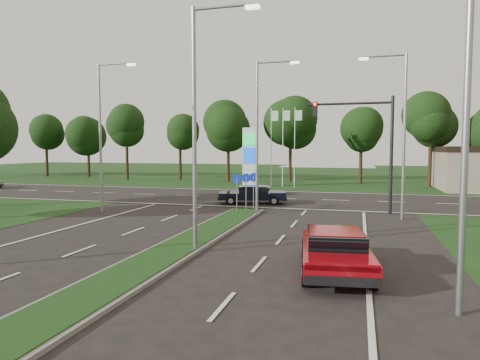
# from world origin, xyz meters

# --- Properties ---
(ground) EXTENTS (160.00, 160.00, 0.00)m
(ground) POSITION_xyz_m (0.00, 0.00, 0.00)
(ground) COLOR black
(ground) RESTS_ON ground
(verge_far) EXTENTS (160.00, 50.00, 0.02)m
(verge_far) POSITION_xyz_m (0.00, 55.00, 0.00)
(verge_far) COLOR #143311
(verge_far) RESTS_ON ground
(cross_road) EXTENTS (160.00, 12.00, 0.02)m
(cross_road) POSITION_xyz_m (0.00, 24.00, 0.00)
(cross_road) COLOR black
(cross_road) RESTS_ON ground
(median_kerb) EXTENTS (2.00, 26.00, 0.12)m
(median_kerb) POSITION_xyz_m (0.00, 4.00, 0.06)
(median_kerb) COLOR slate
(median_kerb) RESTS_ON ground
(streetlight_median_near) EXTENTS (2.53, 0.22, 9.00)m
(streetlight_median_near) POSITION_xyz_m (1.00, 6.00, 5.08)
(streetlight_median_near) COLOR gray
(streetlight_median_near) RESTS_ON ground
(streetlight_median_far) EXTENTS (2.53, 0.22, 9.00)m
(streetlight_median_far) POSITION_xyz_m (1.00, 16.00, 5.08)
(streetlight_median_far) COLOR gray
(streetlight_median_far) RESTS_ON ground
(streetlight_left_far) EXTENTS (2.53, 0.22, 9.00)m
(streetlight_left_far) POSITION_xyz_m (-8.30, 14.00, 5.08)
(streetlight_left_far) COLOR gray
(streetlight_left_far) RESTS_ON ground
(streetlight_right_far) EXTENTS (2.53, 0.22, 9.00)m
(streetlight_right_far) POSITION_xyz_m (8.80, 16.00, 5.08)
(streetlight_right_far) COLOR gray
(streetlight_right_far) RESTS_ON ground
(streetlight_right_near) EXTENTS (2.53, 0.22, 9.00)m
(streetlight_right_near) POSITION_xyz_m (8.80, 2.00, 5.08)
(streetlight_right_near) COLOR gray
(streetlight_right_near) RESTS_ON ground
(traffic_signal) EXTENTS (5.10, 0.42, 7.00)m
(traffic_signal) POSITION_xyz_m (7.19, 18.00, 4.65)
(traffic_signal) COLOR black
(traffic_signal) RESTS_ON ground
(median_signs) EXTENTS (1.16, 1.76, 2.38)m
(median_signs) POSITION_xyz_m (0.00, 16.40, 1.71)
(median_signs) COLOR gray
(median_signs) RESTS_ON ground
(gas_pylon) EXTENTS (5.80, 1.26, 8.00)m
(gas_pylon) POSITION_xyz_m (-3.79, 33.05, 3.20)
(gas_pylon) COLOR silver
(gas_pylon) RESTS_ON ground
(treeline_far) EXTENTS (6.00, 6.00, 9.90)m
(treeline_far) POSITION_xyz_m (0.10, 39.93, 6.83)
(treeline_far) COLOR black
(treeline_far) RESTS_ON ground
(red_sedan) EXTENTS (2.62, 5.13, 1.35)m
(red_sedan) POSITION_xyz_m (6.00, 4.75, 0.72)
(red_sedan) COLOR #A00811
(red_sedan) RESTS_ON ground
(navy_sedan) EXTENTS (4.95, 2.93, 1.27)m
(navy_sedan) POSITION_xyz_m (-0.52, 20.31, 0.68)
(navy_sedan) COLOR black
(navy_sedan) RESTS_ON ground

